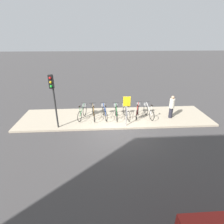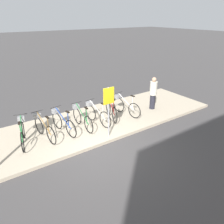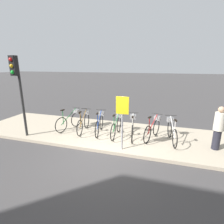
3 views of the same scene
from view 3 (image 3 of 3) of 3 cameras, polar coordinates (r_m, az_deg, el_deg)
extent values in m
plane|color=#423F3F|center=(6.40, -2.53, -13.42)|extent=(120.00, 120.00, 0.00)
cube|color=#B7A88E|center=(7.79, 1.50, -7.45)|extent=(13.00, 3.30, 0.12)
torus|color=black|center=(8.08, -16.24, -4.11)|extent=(0.22, 0.69, 0.70)
torus|color=black|center=(8.72, -11.54, -2.37)|extent=(0.22, 0.69, 0.70)
cylinder|color=#267238|center=(8.31, -13.93, -1.35)|extent=(0.29, 0.96, 0.60)
cylinder|color=#267238|center=(8.07, -15.71, -1.72)|extent=(0.04, 0.04, 0.64)
cube|color=black|center=(7.98, -15.89, 0.60)|extent=(0.12, 0.21, 0.04)
cylinder|color=#262626|center=(8.56, -11.76, 1.45)|extent=(0.45, 0.14, 0.02)
cube|color=gray|center=(8.64, -11.46, 0.24)|extent=(0.28, 0.26, 0.18)
torus|color=black|center=(7.54, -10.49, -5.15)|extent=(0.12, 0.70, 0.70)
torus|color=black|center=(8.40, -8.26, -2.89)|extent=(0.12, 0.70, 0.70)
cylinder|color=olive|center=(7.88, -9.40, -2.01)|extent=(0.16, 0.98, 0.60)
cylinder|color=olive|center=(7.56, -10.27, -2.54)|extent=(0.04, 0.04, 0.64)
cube|color=black|center=(7.46, -10.39, -0.07)|extent=(0.09, 0.21, 0.04)
cylinder|color=#262626|center=(8.24, -8.42, 1.07)|extent=(0.46, 0.08, 0.02)
cube|color=gray|center=(8.33, -8.26, -0.16)|extent=(0.26, 0.23, 0.18)
torus|color=black|center=(7.26, -4.92, -5.76)|extent=(0.15, 0.70, 0.70)
torus|color=black|center=(8.15, -3.48, -3.33)|extent=(0.15, 0.70, 0.70)
cylinder|color=navy|center=(7.61, -4.20, -2.46)|extent=(0.19, 0.98, 0.60)
cylinder|color=navy|center=(7.27, -4.75, -3.05)|extent=(0.04, 0.04, 0.64)
cube|color=black|center=(7.18, -4.81, -0.49)|extent=(0.10, 0.21, 0.04)
cylinder|color=#262626|center=(7.98, -3.55, 0.74)|extent=(0.46, 0.10, 0.02)
cube|color=gray|center=(8.08, -3.46, -0.52)|extent=(0.27, 0.24, 0.18)
torus|color=black|center=(6.98, 0.33, -6.57)|extent=(0.04, 0.70, 0.70)
torus|color=black|center=(7.86, 2.30, -4.04)|extent=(0.04, 0.70, 0.70)
cylinder|color=#267238|center=(7.32, 1.39, -3.15)|extent=(0.04, 0.99, 0.60)
cylinder|color=#267238|center=(6.99, 0.64, -3.77)|extent=(0.03, 0.03, 0.64)
cube|color=black|center=(6.89, 0.65, -1.11)|extent=(0.07, 0.20, 0.04)
cylinder|color=#262626|center=(7.68, 2.34, 0.17)|extent=(0.46, 0.03, 0.02)
cube|color=gray|center=(7.78, 2.42, -1.13)|extent=(0.24, 0.20, 0.18)
torus|color=black|center=(6.81, 6.57, -7.24)|extent=(0.14, 0.70, 0.70)
torus|color=black|center=(7.72, 6.80, -4.50)|extent=(0.14, 0.70, 0.70)
cylinder|color=beige|center=(7.17, 6.77, -3.67)|extent=(0.18, 0.98, 0.60)
cylinder|color=beige|center=(6.83, 6.69, -4.35)|extent=(0.04, 0.04, 0.64)
cube|color=black|center=(6.72, 6.78, -1.64)|extent=(0.10, 0.21, 0.04)
cylinder|color=#262626|center=(7.54, 6.95, -0.22)|extent=(0.46, 0.09, 0.02)
cube|color=gray|center=(7.64, 6.91, -1.54)|extent=(0.27, 0.23, 0.18)
torus|color=black|center=(6.89, 11.47, -7.21)|extent=(0.24, 0.68, 0.70)
torus|color=black|center=(7.74, 14.28, -4.84)|extent=(0.24, 0.68, 0.70)
cylinder|color=red|center=(7.21, 13.09, -3.85)|extent=(0.32, 0.95, 0.60)
cylinder|color=red|center=(6.89, 12.04, -4.40)|extent=(0.04, 0.04, 0.64)
cube|color=black|center=(6.79, 12.20, -1.72)|extent=(0.13, 0.21, 0.04)
cylinder|color=#262626|center=(7.56, 14.57, -0.57)|extent=(0.45, 0.16, 0.02)
cube|color=gray|center=(7.66, 14.60, -1.90)|extent=(0.29, 0.26, 0.18)
torus|color=black|center=(6.78, 19.82, -8.21)|extent=(0.16, 0.70, 0.70)
torus|color=black|center=(7.66, 18.28, -5.35)|extent=(0.16, 0.70, 0.70)
cylinder|color=silver|center=(7.12, 19.19, -4.57)|extent=(0.20, 0.98, 0.60)
cylinder|color=silver|center=(6.79, 19.82, -5.30)|extent=(0.04, 0.04, 0.64)
cube|color=black|center=(6.68, 20.08, -2.59)|extent=(0.10, 0.21, 0.04)
cylinder|color=#262626|center=(7.48, 18.66, -1.05)|extent=(0.46, 0.10, 0.02)
cube|color=gray|center=(7.58, 18.46, -2.38)|extent=(0.27, 0.24, 0.18)
cylinder|color=#23232D|center=(7.31, 30.92, -7.75)|extent=(0.26, 0.26, 0.72)
cylinder|color=beige|center=(7.10, 31.67, -2.64)|extent=(0.34, 0.34, 0.64)
sphere|color=tan|center=(7.00, 32.16, 0.69)|extent=(0.21, 0.21, 0.21)
cylinder|color=#2D2D2D|center=(8.01, -27.33, 4.14)|extent=(0.10, 0.10, 3.28)
cube|color=black|center=(7.77, -29.42, 13.03)|extent=(0.24, 0.20, 0.75)
sphere|color=red|center=(7.70, -30.19, 14.61)|extent=(0.14, 0.14, 0.14)
sphere|color=gold|center=(7.70, -29.95, 12.92)|extent=(0.14, 0.14, 0.14)
sphere|color=green|center=(7.71, -29.72, 11.22)|extent=(0.14, 0.14, 0.14)
cylinder|color=#99999E|center=(6.08, 3.35, -3.88)|extent=(0.06, 0.06, 1.92)
cube|color=yellow|center=(5.87, 3.40, 2.16)|extent=(0.44, 0.03, 0.60)
camera|label=1|loc=(5.46, -132.81, 14.30)|focal=28.00mm
camera|label=2|loc=(5.51, -82.36, 16.23)|focal=35.00mm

